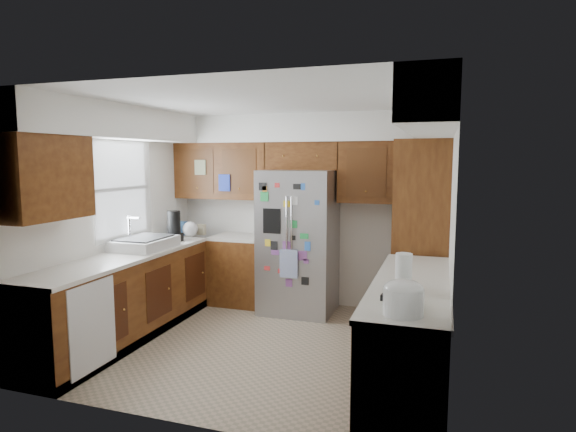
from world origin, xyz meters
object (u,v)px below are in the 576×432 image
object	(u,v)px
pantry	(422,234)
fridge	(298,242)
paper_towel	(404,272)
rice_cooker	(403,297)

from	to	relation	value
pantry	fridge	distance (m)	1.51
pantry	paper_towel	bearing A→B (deg)	-91.46
pantry	fridge	world-z (taller)	pantry
fridge	rice_cooker	bearing A→B (deg)	-59.87
fridge	rice_cooker	world-z (taller)	fridge
pantry	fridge	size ratio (longest dim) A/B	1.19
paper_towel	pantry	bearing A→B (deg)	88.54
paper_towel	fridge	bearing A→B (deg)	126.37
fridge	rice_cooker	size ratio (longest dim) A/B	6.50
pantry	paper_towel	xyz separation A→B (m)	(-0.05, -1.92, -0.01)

